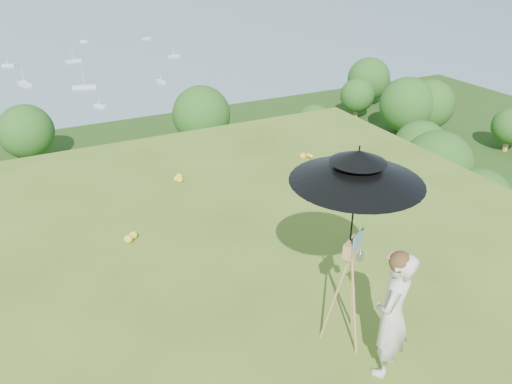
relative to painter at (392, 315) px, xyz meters
name	(u,v)px	position (x,y,z in m)	size (l,w,h in m)	color
ground	(182,346)	(-1.91, 1.33, -0.76)	(14.00, 14.00, 0.00)	#47651D
forest_slope	(82,335)	(-1.91, 36.33, -29.76)	(140.00, 56.00, 22.00)	#1B3A0F
shoreline_tier	(49,213)	(-1.91, 76.33, -36.76)	(170.00, 28.00, 8.00)	#746A5D
bay_water	(5,40)	(-1.91, 241.33, -34.76)	(700.00, 700.00, 0.00)	slate
slope_trees	(55,204)	(-1.91, 36.33, -15.76)	(110.00, 50.00, 6.00)	#1F5218
harbor_town	(41,178)	(-1.91, 76.33, -30.26)	(110.00, 22.00, 5.00)	silver
wildflowers	(175,329)	(-1.91, 1.58, -0.70)	(10.00, 10.50, 0.12)	yellow
painter	(392,315)	(0.00, 0.00, 0.00)	(0.56, 0.36, 1.52)	beige
field_easel	(348,288)	(-0.14, 0.60, -0.01)	(0.57, 0.57, 1.51)	#AD7548
sun_umbrella	(354,201)	(-0.15, 0.62, 1.10)	(1.38, 1.38, 1.24)	black
painter_cap	(401,258)	(0.00, 0.00, 0.72)	(0.22, 0.26, 0.10)	pink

